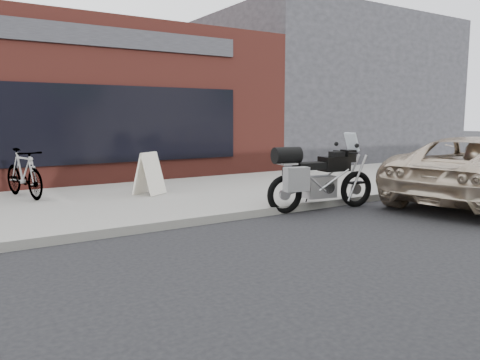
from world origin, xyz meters
TOP-DOWN VIEW (x-y plane):
  - ground at (0.00, 0.00)m, footprint 120.00×120.00m
  - near_sidewalk at (0.00, 7.00)m, footprint 44.00×6.00m
  - storefront at (-2.00, 13.98)m, footprint 14.00×10.07m
  - neighbour_building at (10.00, 14.00)m, footprint 10.00×10.00m
  - motorcycle at (1.83, 3.90)m, footprint 2.48×0.83m
  - bicycle_rear at (-3.00, 7.84)m, footprint 0.93×1.84m
  - sandwich_sign at (-0.55, 6.81)m, footprint 0.80×0.79m

SIDE VIEW (x-z plane):
  - ground at x=0.00m, z-range 0.00..0.00m
  - near_sidewalk at x=0.00m, z-range 0.00..0.15m
  - sandwich_sign at x=-0.55m, z-range 0.15..1.10m
  - motorcycle at x=1.83m, z-range -0.11..1.46m
  - bicycle_rear at x=-3.00m, z-range 0.15..1.22m
  - storefront at x=-2.00m, z-range 0.00..4.50m
  - neighbour_building at x=10.00m, z-range 0.00..6.00m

